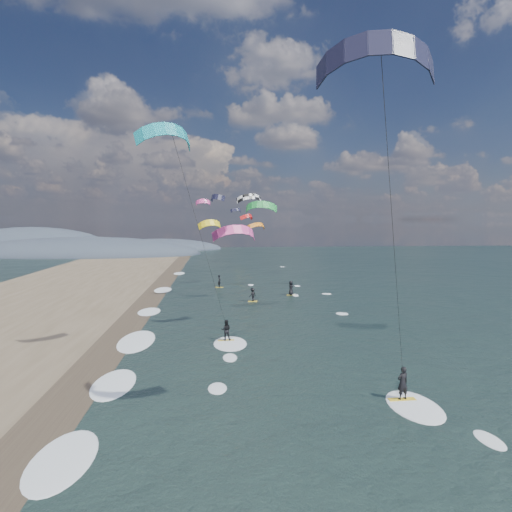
{
  "coord_description": "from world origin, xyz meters",
  "views": [
    {
      "loc": [
        -3.94,
        -19.12,
        9.68
      ],
      "look_at": [
        -1.0,
        12.0,
        7.0
      ],
      "focal_mm": 30.0,
      "sensor_mm": 36.0,
      "label": 1
    }
  ],
  "objects": [
    {
      "name": "kitesurfer_near_b",
      "position": [
        -5.52,
        10.15,
        10.58
      ],
      "size": [
        7.07,
        8.94,
        16.16
      ],
      "color": "yellow",
      "rests_on": "ground"
    },
    {
      "name": "far_kitesurfers",
      "position": [
        1.67,
        34.28,
        0.88
      ],
      "size": [
        10.16,
        11.81,
        1.86
      ],
      "color": "yellow",
      "rests_on": "ground"
    },
    {
      "name": "bg_kite_field",
      "position": [
        0.23,
        51.34,
        10.61
      ],
      "size": [
        13.98,
        75.97,
        7.38
      ],
      "color": "black",
      "rests_on": "ground"
    },
    {
      "name": "wet_sand_strip",
      "position": [
        -12.0,
        10.0,
        0.0
      ],
      "size": [
        3.0,
        240.0,
        0.0
      ],
      "primitive_type": "cube",
      "color": "#382D23",
      "rests_on": "ground"
    },
    {
      "name": "coastal_hills",
      "position": [
        -44.84,
        107.86,
        0.0
      ],
      "size": [
        80.0,
        41.0,
        15.0
      ],
      "color": "#3D4756",
      "rests_on": "ground"
    },
    {
      "name": "kitesurfer_near_a",
      "position": [
        2.76,
        -2.75,
        13.03
      ],
      "size": [
        7.95,
        8.77,
        16.88
      ],
      "color": "yellow",
      "rests_on": "ground"
    },
    {
      "name": "shoreline_surf",
      "position": [
        -10.8,
        14.75,
        0.0
      ],
      "size": [
        2.4,
        79.4,
        0.11
      ],
      "color": "white",
      "rests_on": "ground"
    },
    {
      "name": "ground",
      "position": [
        0.0,
        0.0,
        0.0
      ],
      "size": [
        260.0,
        260.0,
        0.0
      ],
      "primitive_type": "plane",
      "color": "black",
      "rests_on": "ground"
    }
  ]
}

